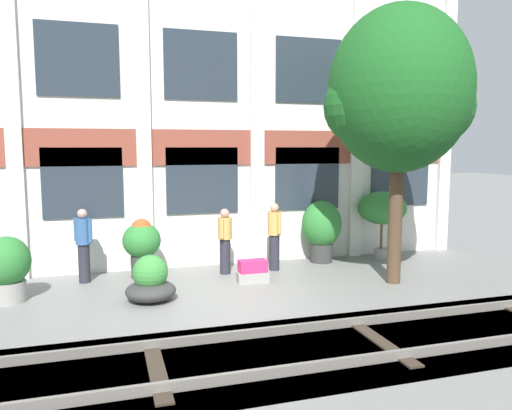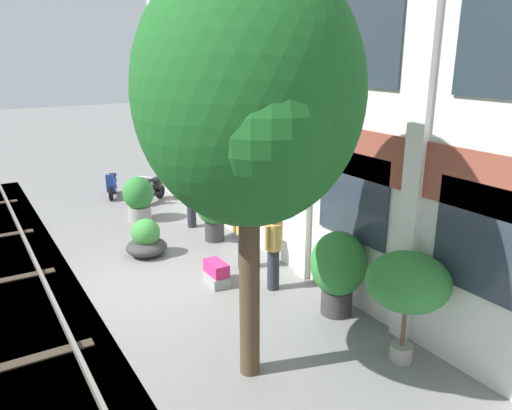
% 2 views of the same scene
% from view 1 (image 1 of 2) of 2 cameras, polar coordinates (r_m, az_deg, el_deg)
% --- Properties ---
extents(ground_plane, '(80.00, 80.00, 0.00)m').
position_cam_1_polar(ground_plane, '(10.31, -2.61, -10.94)').
color(ground_plane, slate).
extents(apartment_facade, '(14.98, 0.64, 7.31)m').
position_cam_1_polar(apartment_facade, '(13.18, -6.42, 8.95)').
color(apartment_facade, silver).
rests_on(apartment_facade, ground).
extents(rail_tracks, '(22.62, 2.80, 0.43)m').
position_cam_1_polar(rail_tracks, '(7.94, 2.45, -17.52)').
color(rail_tracks, '#4C473F').
rests_on(rail_tracks, ground).
extents(broadleaf_tree, '(3.31, 3.15, 6.22)m').
position_cam_1_polar(broadleaf_tree, '(11.72, 16.06, 12.09)').
color(broadleaf_tree, '#4C3826').
rests_on(broadleaf_tree, ground).
extents(potted_plant_glazed_jar, '(0.93, 0.93, 1.34)m').
position_cam_1_polar(potted_plant_glazed_jar, '(11.25, -26.60, -6.35)').
color(potted_plant_glazed_jar, gray).
rests_on(potted_plant_glazed_jar, ground).
extents(potted_plant_terracotta_small, '(1.34, 1.34, 1.89)m').
position_cam_1_polar(potted_plant_terracotta_small, '(14.26, 14.22, -0.44)').
color(potted_plant_terracotta_small, gray).
rests_on(potted_plant_terracotta_small, ground).
extents(potted_plant_wide_bowl, '(1.02, 1.02, 0.94)m').
position_cam_1_polar(potted_plant_wide_bowl, '(10.46, -11.97, -8.65)').
color(potted_plant_wide_bowl, '#333333').
rests_on(potted_plant_wide_bowl, ground).
extents(potted_plant_fluted_column, '(0.90, 0.90, 1.42)m').
position_cam_1_polar(potted_plant_fluted_column, '(12.22, -12.92, -4.26)').
color(potted_plant_fluted_column, '#333333').
rests_on(potted_plant_fluted_column, ground).
extents(potted_plant_square_trough, '(0.74, 0.44, 0.52)m').
position_cam_1_polar(potted_plant_square_trough, '(11.63, -0.38, -7.62)').
color(potted_plant_square_trough, gray).
rests_on(potted_plant_square_trough, ground).
extents(potted_plant_stone_basin, '(1.07, 1.07, 1.68)m').
position_cam_1_polar(potted_plant_stone_basin, '(13.60, 7.51, -2.52)').
color(potted_plant_stone_basin, '#333333').
rests_on(potted_plant_stone_basin, ground).
extents(resident_by_doorway, '(0.34, 0.47, 1.62)m').
position_cam_1_polar(resident_by_doorway, '(12.28, -3.57, -3.90)').
color(resident_by_doorway, '#282833').
rests_on(resident_by_doorway, ground).
extents(resident_watching_tracks, '(0.41, 0.39, 1.71)m').
position_cam_1_polar(resident_watching_tracks, '(12.12, -19.12, -4.14)').
color(resident_watching_tracks, '#282833').
rests_on(resident_watching_tracks, ground).
extents(resident_near_plants, '(0.34, 0.52, 1.71)m').
position_cam_1_polar(resident_near_plants, '(12.61, 2.11, -3.36)').
color(resident_near_plants, '#282833').
rests_on(resident_near_plants, ground).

